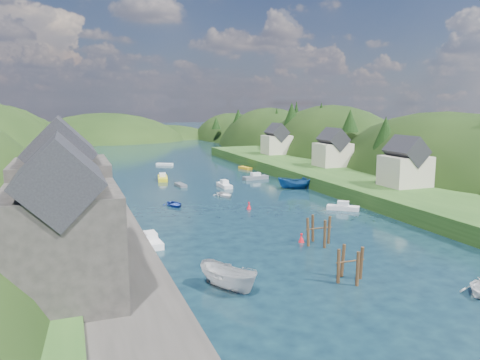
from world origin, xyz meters
name	(u,v)px	position (x,y,z in m)	size (l,w,h in m)	color
ground	(203,183)	(0.00, 50.00, 0.00)	(600.00, 600.00, 0.00)	black
hillside_right	(330,186)	(45.00, 75.00, -7.41)	(36.00, 245.56, 48.00)	black
far_hills	(131,163)	(1.22, 174.01, -10.80)	(103.00, 68.00, 44.00)	black
hill_trees	(185,125)	(0.27, 65.62, 11.07)	(91.23, 152.48, 11.79)	black
quay_left	(83,224)	(-24.00, 20.00, 1.00)	(12.00, 110.00, 2.00)	#2D2B28
terrace_left_grass	(22,227)	(-31.00, 20.00, 1.25)	(12.00, 110.00, 2.50)	#234719
quayside_buildings	(63,198)	(-26.00, 6.39, 7.09)	(8.00, 35.84, 12.90)	#2D2B28
boat_sheds	(65,171)	(-26.00, 39.00, 5.27)	(7.00, 21.00, 7.50)	#2D2D30
terrace_right	(336,178)	(25.00, 40.00, 1.20)	(16.00, 120.00, 2.40)	#234719
right_bank_cottages	(328,150)	(28.00, 48.33, 5.84)	(9.00, 59.24, 8.41)	beige
piling_cluster_near	(350,267)	(-1.88, -5.88, 1.28)	(2.88, 2.72, 3.71)	#382314
piling_cluster_far	(319,233)	(1.00, 4.82, 1.35)	(3.26, 3.03, 3.84)	#382314
channel_buoy_near	(301,238)	(-0.37, 6.37, 0.48)	(0.70, 0.70, 1.10)	red
channel_buoy_far	(249,206)	(0.21, 24.62, 0.48)	(0.70, 0.70, 1.10)	red
moored_boats	(252,205)	(0.37, 23.91, 0.73)	(35.78, 96.24, 2.46)	gold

